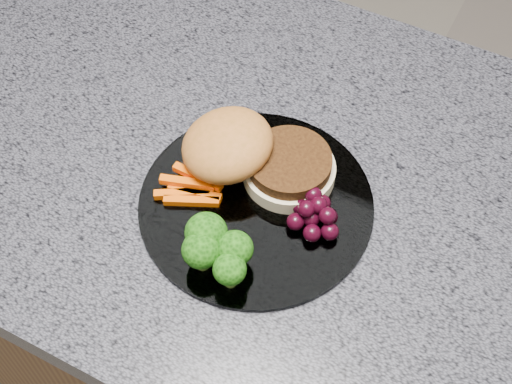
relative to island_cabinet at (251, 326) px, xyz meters
The scene contains 7 objects.
island_cabinet is the anchor object (origin of this frame).
countertop 0.45m from the island_cabinet, ahead, with size 1.20×0.60×0.04m, color #555560.
plate 0.48m from the island_cabinet, 55.17° to the right, with size 0.26×0.26×0.01m, color white.
burger 0.50m from the island_cabinet, 59.24° to the right, with size 0.20×0.15×0.06m.
carrot_sticks 0.49m from the island_cabinet, 113.56° to the right, with size 0.07×0.05×0.02m.
broccoli 0.53m from the island_cabinet, 75.75° to the right, with size 0.08×0.06×0.05m.
grape_bunch 0.50m from the island_cabinet, 24.39° to the right, with size 0.06×0.06×0.03m.
Camera 1 is at (0.24, -0.44, 1.56)m, focal length 50.00 mm.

